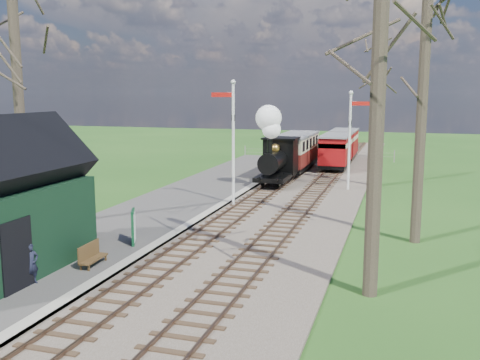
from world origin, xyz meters
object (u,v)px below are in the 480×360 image
(semaphore_near, at_px, (232,134))
(coach, at_px, (296,150))
(locomotive, at_px, (276,151))
(red_carriage_a, at_px, (336,151))
(semaphore_far, at_px, (351,133))
(red_carriage_b, at_px, (344,144))
(sign_board, at_px, (134,227))
(bench, at_px, (91,255))
(person, at_px, (31,264))

(semaphore_near, relative_size, coach, 0.82)
(semaphore_near, height_order, locomotive, semaphore_near)
(coach, bearing_deg, red_carriage_a, 34.39)
(semaphore_far, xyz_separation_m, red_carriage_a, (-1.77, 8.02, -1.90))
(semaphore_near, relative_size, red_carriage_b, 1.27)
(coach, relative_size, sign_board, 6.05)
(semaphore_far, distance_m, sign_board, 15.50)
(semaphore_far, distance_m, coach, 7.82)
(locomotive, height_order, sign_board, locomotive)
(bench, bearing_deg, locomotive, 82.87)
(semaphore_near, bearing_deg, person, -99.12)
(semaphore_far, xyz_separation_m, person, (-7.14, -18.46, -2.55))
(coach, bearing_deg, sign_board, -95.56)
(locomotive, bearing_deg, person, -98.42)
(sign_board, distance_m, person, 4.62)
(coach, bearing_deg, person, -96.40)
(red_carriage_b, distance_m, bench, 30.40)
(coach, height_order, red_carriage_b, coach)
(semaphore_far, xyz_separation_m, sign_board, (-6.34, -13.91, -2.53))
(red_carriage_b, height_order, person, red_carriage_b)
(locomotive, height_order, bench, locomotive)
(red_carriage_a, bearing_deg, person, -101.46)
(semaphore_near, distance_m, coach, 12.43)
(sign_board, bearing_deg, locomotive, 82.12)
(person, bearing_deg, locomotive, 11.82)
(red_carriage_a, xyz_separation_m, bench, (-4.70, -24.52, -0.91))
(coach, xyz_separation_m, red_carriage_a, (2.60, 1.78, -0.14))
(semaphore_far, height_order, person, semaphore_far)
(person, bearing_deg, red_carriage_b, 10.71)
(bench, relative_size, person, 1.05)
(red_carriage_a, bearing_deg, semaphore_far, -77.53)
(red_carriage_b, distance_m, person, 32.44)
(sign_board, bearing_deg, bench, -92.96)
(semaphore_near, height_order, semaphore_far, semaphore_near)
(red_carriage_b, relative_size, sign_board, 3.93)
(semaphore_far, bearing_deg, locomotive, 177.74)
(red_carriage_b, bearing_deg, red_carriage_a, -90.00)
(coach, height_order, person, coach)
(sign_board, bearing_deg, coach, 84.44)
(semaphore_near, height_order, red_carriage_a, semaphore_near)
(coach, height_order, sign_board, coach)
(coach, distance_m, person, 24.87)
(sign_board, height_order, bench, sign_board)
(coach, distance_m, red_carriage_a, 3.15)
(sign_board, bearing_deg, red_carriage_b, 80.56)
(locomotive, bearing_deg, red_carriage_a, 71.59)
(red_carriage_a, bearing_deg, red_carriage_b, 90.00)
(locomotive, height_order, red_carriage_a, locomotive)
(red_carriage_b, distance_m, sign_board, 27.82)
(semaphore_far, distance_m, bench, 17.94)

